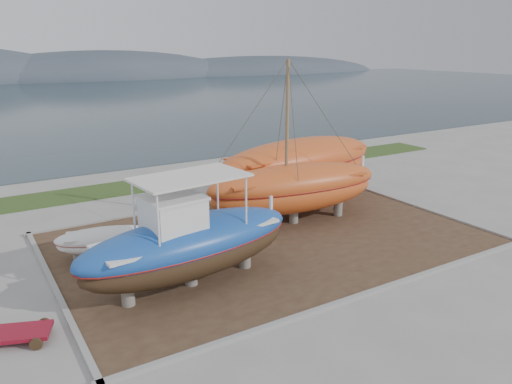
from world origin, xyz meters
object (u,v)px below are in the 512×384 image
blue_caique (189,232)px  red_trailer (22,336)px  orange_sailboat (295,144)px  white_dinghy (109,243)px  orange_bare_hull (299,172)px

blue_caique → red_trailer: blue_caique is taller
orange_sailboat → white_dinghy: bearing=-176.3°
orange_sailboat → blue_caique: bearing=-147.1°
blue_caique → white_dinghy: size_ratio=2.02×
white_dinghy → orange_bare_hull: orange_bare_hull is taller
blue_caique → orange_bare_hull: blue_caique is taller
blue_caique → orange_sailboat: orange_sailboat is taller
blue_caique → red_trailer: bearing=179.7°
orange_bare_hull → red_trailer: orange_bare_hull is taller
blue_caique → orange_bare_hull: size_ratio=0.80×
orange_bare_hull → red_trailer: (-14.69, -6.52, -1.59)m
white_dinghy → orange_bare_hull: size_ratio=0.40×
red_trailer → orange_sailboat: bearing=38.5°
blue_caique → red_trailer: 6.00m
orange_bare_hull → red_trailer: bearing=-162.7°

